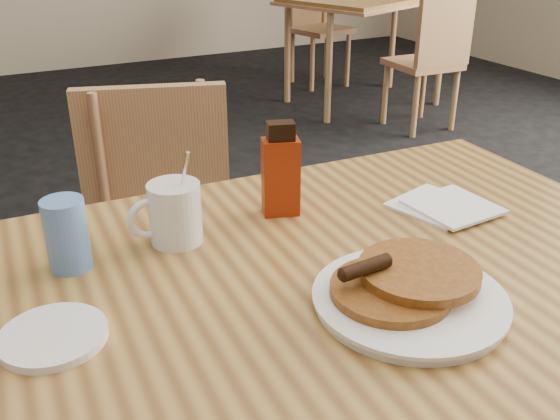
# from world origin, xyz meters

# --- Properties ---
(main_table) EXTENTS (1.33, 0.93, 0.75)m
(main_table) POSITION_xyz_m (-0.00, -0.08, 0.71)
(main_table) COLOR #AD823D
(main_table) RESTS_ON floor
(neighbor_table) EXTENTS (1.31, 1.10, 0.75)m
(neighbor_table) POSITION_xyz_m (2.13, 2.89, 0.70)
(neighbor_table) COLOR #AD823D
(neighbor_table) RESTS_ON floor
(chair_main_far) EXTENTS (0.49, 0.50, 0.87)m
(chair_main_far) POSITION_xyz_m (-0.02, 0.65, 0.51)
(chair_main_far) COLOR #AD8551
(chair_main_far) RESTS_ON floor
(chair_neighbor_far) EXTENTS (0.48, 0.49, 0.88)m
(chair_neighbor_far) POSITION_xyz_m (2.14, 3.59, 0.53)
(chair_neighbor_far) COLOR #AD8551
(chair_neighbor_far) RESTS_ON floor
(chair_neighbor_near) EXTENTS (0.40, 0.40, 0.84)m
(chair_neighbor_near) POSITION_xyz_m (2.14, 2.18, 0.50)
(chair_neighbor_near) COLOR #AD8551
(chair_neighbor_near) RESTS_ON floor
(pancake_plate) EXTENTS (0.28, 0.28, 0.07)m
(pancake_plate) POSITION_xyz_m (0.07, -0.20, 0.77)
(pancake_plate) COLOR white
(pancake_plate) RESTS_ON main_table
(coffee_mug) EXTENTS (0.13, 0.09, 0.17)m
(coffee_mug) POSITION_xyz_m (-0.16, 0.13, 0.80)
(coffee_mug) COLOR white
(coffee_mug) RESTS_ON main_table
(syrup_bottle) EXTENTS (0.08, 0.06, 0.18)m
(syrup_bottle) POSITION_xyz_m (0.05, 0.15, 0.83)
(syrup_bottle) COLOR maroon
(syrup_bottle) RESTS_ON main_table
(napkin_stack) EXTENTS (0.18, 0.19, 0.01)m
(napkin_stack) POSITION_xyz_m (0.33, 0.02, 0.76)
(napkin_stack) COLOR white
(napkin_stack) RESTS_ON main_table
(blue_tumbler) EXTENTS (0.08, 0.08, 0.12)m
(blue_tumbler) POSITION_xyz_m (-0.34, 0.13, 0.81)
(blue_tumbler) COLOR #5A8AD4
(blue_tumbler) RESTS_ON main_table
(side_saucer) EXTENTS (0.15, 0.15, 0.01)m
(side_saucer) POSITION_xyz_m (-0.40, -0.05, 0.76)
(side_saucer) COLOR white
(side_saucer) RESTS_ON main_table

